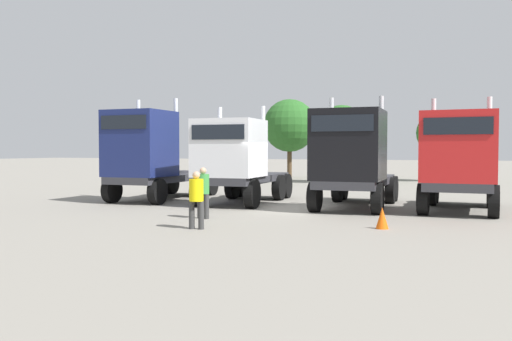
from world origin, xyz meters
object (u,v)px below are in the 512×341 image
(semi_truck_navy, at_px, (149,155))
(visitor_in_hivis, at_px, (196,196))
(semi_truck_white, at_px, (236,160))
(semi_truck_black, at_px, (352,158))
(visitor_with_camera, at_px, (203,189))
(traffic_cone_mid, at_px, (382,218))
(semi_truck_red, at_px, (459,160))

(semi_truck_navy, distance_m, visitor_in_hivis, 8.72)
(semi_truck_navy, relative_size, semi_truck_white, 1.02)
(semi_truck_navy, xyz_separation_m, semi_truck_black, (8.77, 0.00, -0.07))
(semi_truck_navy, height_order, semi_truck_white, semi_truck_navy)
(semi_truck_navy, height_order, semi_truck_black, semi_truck_navy)
(visitor_with_camera, bearing_deg, semi_truck_white, -158.58)
(visitor_with_camera, bearing_deg, semi_truck_black, 149.31)
(semi_truck_navy, bearing_deg, semi_truck_white, 91.02)
(semi_truck_black, distance_m, traffic_cone_mid, 5.15)
(semi_truck_navy, xyz_separation_m, semi_truck_white, (4.04, 0.09, -0.19))
(semi_truck_black, height_order, visitor_in_hivis, semi_truck_black)
(semi_truck_red, distance_m, traffic_cone_mid, 5.46)
(semi_truck_black, xyz_separation_m, visitor_in_hivis, (-3.06, -6.51, -0.99))
(semi_truck_black, xyz_separation_m, semi_truck_red, (3.72, 0.31, -0.06))
(semi_truck_white, distance_m, visitor_in_hivis, 6.86)
(semi_truck_black, xyz_separation_m, visitor_with_camera, (-3.94, -4.36, -0.97))
(semi_truck_navy, distance_m, semi_truck_white, 4.05)
(visitor_in_hivis, bearing_deg, visitor_with_camera, 16.16)
(semi_truck_white, bearing_deg, traffic_cone_mid, 51.93)
(semi_truck_red, distance_m, visitor_with_camera, 9.02)
(visitor_with_camera, xyz_separation_m, traffic_cone_mid, (5.72, -0.19, -0.65))
(semi_truck_red, relative_size, visitor_in_hivis, 3.63)
(visitor_with_camera, distance_m, traffic_cone_mid, 5.76)
(visitor_in_hivis, relative_size, traffic_cone_mid, 2.67)
(semi_truck_white, bearing_deg, semi_truck_black, 86.38)
(semi_truck_white, height_order, traffic_cone_mid, semi_truck_white)
(semi_truck_red, height_order, visitor_with_camera, semi_truck_red)
(semi_truck_white, relative_size, visitor_with_camera, 3.68)
(semi_truck_navy, xyz_separation_m, traffic_cone_mid, (10.54, -4.55, -1.69))
(semi_truck_white, height_order, semi_truck_black, semi_truck_black)
(traffic_cone_mid, bearing_deg, semi_truck_navy, 156.68)
(semi_truck_black, height_order, semi_truck_red, semi_truck_black)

